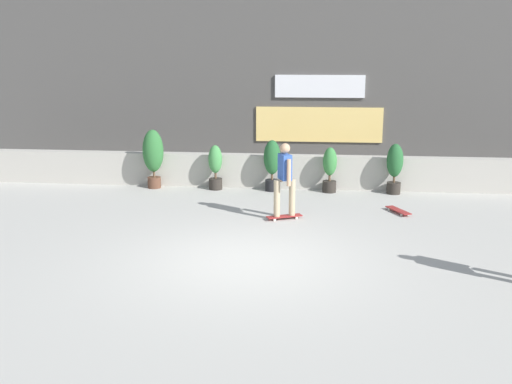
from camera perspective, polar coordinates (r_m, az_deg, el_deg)
The scene contains 10 objects.
ground_plane at distance 10.44m, azimuth -0.90°, elevation -6.68°, with size 48.00×48.00×0.00m, color #B2AFA8.
planter_wall at distance 16.09m, azimuth 1.74°, elevation 2.05°, with size 18.00×0.40×0.90m, color #B2ADA3.
building_backdrop at distance 19.78m, azimuth 2.73°, elevation 12.27°, with size 20.00×2.08×6.50m.
potted_plant_0 at distance 16.14m, azimuth -9.96°, elevation 3.66°, with size 0.56×0.56×1.60m.
potted_plant_1 at distance 15.81m, azimuth -3.97°, elevation 2.53°, with size 0.37×0.37×1.21m.
potted_plant_2 at distance 15.59m, azimuth 1.57°, elevation 2.91°, with size 0.45×0.45×1.37m.
potted_plant_3 at distance 15.57m, azimuth 7.18°, elevation 2.28°, with size 0.37×0.37×1.20m.
potted_plant_4 at distance 15.67m, azimuth 13.33°, elevation 2.48°, with size 0.43×0.43×1.32m.
skater_far_left at distance 12.81m, azimuth 2.81°, elevation 1.41°, with size 0.81×0.52×1.70m.
skateboard_near_camera at distance 13.89m, azimuth 13.65°, elevation -1.75°, with size 0.53×0.81×0.08m.
Camera 1 is at (1.22, -9.75, 3.53)m, focal length 41.17 mm.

